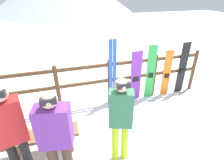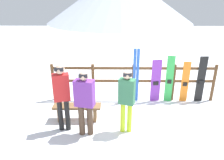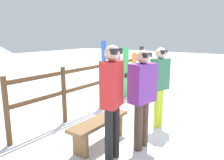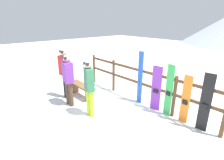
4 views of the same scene
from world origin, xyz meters
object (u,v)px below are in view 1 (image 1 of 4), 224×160
at_px(person_plaid_green, 121,116).
at_px(ski_pair_blue, 113,74).
at_px(snowboard_black_stripe, 182,69).
at_px(person_purple, 56,136).
at_px(bench, 43,139).
at_px(snowboard_purple, 136,77).
at_px(snowboard_orange, 167,73).
at_px(person_red, 11,130).
at_px(snowboard_green, 151,73).

distance_m(person_plaid_green, ski_pair_blue, 1.81).
bearing_deg(snowboard_black_stripe, person_purple, -151.81).
xyz_separation_m(bench, snowboard_purple, (2.40, 1.23, 0.37)).
bearing_deg(snowboard_orange, ski_pair_blue, 179.88).
distance_m(person_purple, snowboard_orange, 3.59).
bearing_deg(snowboard_black_stripe, snowboard_orange, -179.98).
distance_m(person_purple, person_red, 0.63).
relative_size(bench, person_purple, 0.78).
relative_size(bench, snowboard_black_stripe, 0.86).
height_order(bench, person_plaid_green, person_plaid_green).
bearing_deg(bench, person_plaid_green, -21.54).
relative_size(bench, snowboard_orange, 0.97).
height_order(ski_pair_blue, snowboard_black_stripe, ski_pair_blue).
xyz_separation_m(ski_pair_blue, snowboard_green, (1.10, -0.00, -0.12)).
distance_m(bench, snowboard_orange, 3.59).
bearing_deg(person_purple, snowboard_orange, 32.01).
xyz_separation_m(bench, person_purple, (0.33, -0.66, 0.64)).
xyz_separation_m(snowboard_purple, snowboard_black_stripe, (1.46, 0.00, 0.06)).
relative_size(bench, person_plaid_green, 0.79).
height_order(person_plaid_green, person_purple, person_purple).
bearing_deg(ski_pair_blue, person_purple, -126.68).
bearing_deg(snowboard_black_stripe, snowboard_green, 180.00).
bearing_deg(snowboard_green, ski_pair_blue, 179.83).
xyz_separation_m(ski_pair_blue, snowboard_orange, (1.62, -0.00, -0.21)).
relative_size(person_red, ski_pair_blue, 1.01).
xyz_separation_m(person_purple, snowboard_black_stripe, (3.54, 1.90, -0.22)).
bearing_deg(bench, snowboard_black_stripe, 17.68).
xyz_separation_m(bench, person_red, (-0.27, -0.47, 0.72)).
bearing_deg(person_red, ski_pair_blue, 40.30).
bearing_deg(snowboard_black_stripe, bench, -162.32).
bearing_deg(person_purple, person_red, 161.79).
xyz_separation_m(person_plaid_green, snowboard_purple, (1.05, 1.76, -0.29)).
height_order(person_plaid_green, snowboard_purple, person_plaid_green).
xyz_separation_m(bench, snowboard_orange, (3.36, 1.23, 0.34)).
distance_m(bench, person_red, 0.90).
height_order(bench, snowboard_orange, snowboard_orange).
xyz_separation_m(person_plaid_green, ski_pair_blue, (0.39, 1.77, -0.10)).
bearing_deg(snowboard_black_stripe, person_plaid_green, -144.93).
relative_size(snowboard_green, snowboard_black_stripe, 1.01).
bearing_deg(snowboard_orange, snowboard_purple, 180.00).
distance_m(snowboard_green, snowboard_black_stripe, 1.03).
relative_size(person_red, snowboard_black_stripe, 1.16).
relative_size(person_plaid_green, snowboard_purple, 1.18).
height_order(bench, snowboard_purple, snowboard_purple).
relative_size(ski_pair_blue, snowboard_orange, 1.30).
bearing_deg(person_purple, person_plaid_green, 7.31).
xyz_separation_m(person_red, snowboard_purple, (2.67, 1.70, -0.36)).
relative_size(bench, snowboard_green, 0.85).
height_order(snowboard_green, snowboard_black_stripe, snowboard_green).
distance_m(person_red, snowboard_orange, 4.03).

